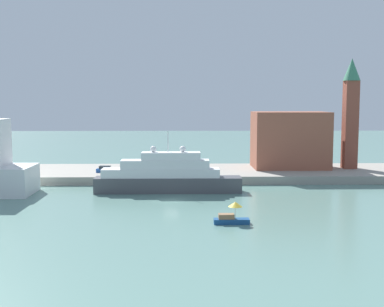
{
  "coord_description": "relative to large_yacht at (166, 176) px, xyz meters",
  "views": [
    {
      "loc": [
        1.72,
        -85.55,
        17.26
      ],
      "look_at": [
        3.7,
        6.0,
        7.57
      ],
      "focal_mm": 47.22,
      "sensor_mm": 36.0,
      "label": 1
    }
  ],
  "objects": [
    {
      "name": "ground",
      "position": [
        1.09,
        -8.27,
        -3.02
      ],
      "size": [
        400.0,
        400.0,
        0.0
      ],
      "primitive_type": "plane",
      "color": "slate"
    },
    {
      "name": "quay_dock",
      "position": [
        1.09,
        18.54,
        -2.16
      ],
      "size": [
        110.0,
        21.63,
        1.72
      ],
      "primitive_type": "cube",
      "color": "gray",
      "rests_on": "ground"
    },
    {
      "name": "large_yacht",
      "position": [
        0.0,
        0.0,
        0.0
      ],
      "size": [
        27.46,
        4.19,
        11.53
      ],
      "color": "#4C4C51",
      "rests_on": "ground"
    },
    {
      "name": "small_motorboat",
      "position": [
        9.87,
        -24.58,
        -1.88
      ],
      "size": [
        4.99,
        1.98,
        3.12
      ],
      "color": "navy",
      "rests_on": "ground"
    },
    {
      "name": "harbor_building",
      "position": [
        27.85,
        21.3,
        5.15
      ],
      "size": [
        16.87,
        10.75,
        12.89
      ],
      "primitive_type": "cube",
      "color": "#93513D",
      "rests_on": "quay_dock"
    },
    {
      "name": "bell_tower",
      "position": [
        41.28,
        20.11,
        12.36
      ],
      "size": [
        3.88,
        3.88,
        24.91
      ],
      "color": "brown",
      "rests_on": "quay_dock"
    },
    {
      "name": "parked_car",
      "position": [
        -13.58,
        14.86,
        -0.71
      ],
      "size": [
        4.07,
        1.7,
        1.39
      ],
      "color": "#1E4C99",
      "rests_on": "quay_dock"
    },
    {
      "name": "person_figure",
      "position": [
        -7.73,
        12.54,
        -0.57
      ],
      "size": [
        0.36,
        0.36,
        1.58
      ],
      "color": "#334C8C",
      "rests_on": "quay_dock"
    },
    {
      "name": "mooring_bollard",
      "position": [
        2.5,
        9.17,
        -0.96
      ],
      "size": [
        0.5,
        0.5,
        0.69
      ],
      "primitive_type": "cylinder",
      "color": "black",
      "rests_on": "quay_dock"
    }
  ]
}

